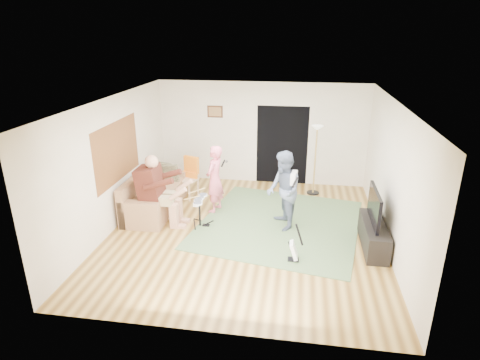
% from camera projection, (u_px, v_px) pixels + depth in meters
% --- Properties ---
extents(floor, '(6.00, 6.00, 0.00)m').
position_uv_depth(floor, '(246.00, 232.00, 8.32)').
color(floor, brown).
rests_on(floor, ground).
extents(walls, '(5.50, 6.00, 2.70)m').
position_uv_depth(walls, '(246.00, 170.00, 7.85)').
color(walls, silver).
rests_on(walls, floor).
extents(ceiling, '(6.00, 6.00, 0.00)m').
position_uv_depth(ceiling, '(246.00, 101.00, 7.37)').
color(ceiling, white).
rests_on(ceiling, walls).
extents(window_blinds, '(0.00, 2.05, 2.05)m').
position_uv_depth(window_blinds, '(117.00, 152.00, 8.35)').
color(window_blinds, brown).
rests_on(window_blinds, walls).
extents(doorway, '(2.10, 0.00, 2.10)m').
position_uv_depth(doorway, '(282.00, 145.00, 10.64)').
color(doorway, black).
rests_on(doorway, walls).
extents(picture_frame, '(0.42, 0.03, 0.32)m').
position_uv_depth(picture_frame, '(215.00, 112.00, 10.60)').
color(picture_frame, '#3F2314').
rests_on(picture_frame, walls).
extents(area_rug, '(3.82, 3.97, 0.02)m').
position_uv_depth(area_rug, '(279.00, 223.00, 8.66)').
color(area_rug, '#4C6940').
rests_on(area_rug, floor).
extents(sofa, '(0.89, 2.16, 0.88)m').
position_uv_depth(sofa, '(152.00, 198.00, 9.25)').
color(sofa, '#9F744F').
rests_on(sofa, floor).
extents(drummer, '(0.99, 0.56, 1.53)m').
position_uv_depth(drummer, '(160.00, 198.00, 8.48)').
color(drummer, '#4C1E15').
rests_on(drummer, sofa).
extents(drum_kit, '(0.35, 0.63, 0.65)m').
position_uv_depth(drum_kit, '(200.00, 214.00, 8.47)').
color(drum_kit, black).
rests_on(drum_kit, floor).
extents(singer, '(0.50, 0.64, 1.55)m').
position_uv_depth(singer, '(215.00, 179.00, 9.02)').
color(singer, '#E8657D').
rests_on(singer, floor).
extents(microphone, '(0.06, 0.06, 0.24)m').
position_uv_depth(microphone, '(223.00, 163.00, 8.86)').
color(microphone, black).
rests_on(microphone, singer).
extents(guitarist, '(0.86, 0.97, 1.66)m').
position_uv_depth(guitarist, '(283.00, 191.00, 8.22)').
color(guitarist, slate).
rests_on(guitarist, floor).
extents(guitar_held, '(0.20, 0.61, 0.26)m').
position_uv_depth(guitar_held, '(294.00, 178.00, 8.09)').
color(guitar_held, white).
rests_on(guitar_held, guitarist).
extents(guitar_spare, '(0.27, 0.24, 0.74)m').
position_uv_depth(guitar_spare, '(294.00, 250.00, 7.21)').
color(guitar_spare, black).
rests_on(guitar_spare, floor).
extents(torchiere_lamp, '(0.32, 0.32, 1.77)m').
position_uv_depth(torchiere_lamp, '(316.00, 148.00, 9.85)').
color(torchiere_lamp, black).
rests_on(torchiere_lamp, floor).
extents(dining_chair, '(0.55, 0.58, 1.01)m').
position_uv_depth(dining_chair, '(188.00, 183.00, 9.95)').
color(dining_chair, tan).
rests_on(dining_chair, floor).
extents(tv_cabinet, '(0.40, 1.40, 0.50)m').
position_uv_depth(tv_cabinet, '(373.00, 235.00, 7.65)').
color(tv_cabinet, black).
rests_on(tv_cabinet, floor).
extents(television, '(0.06, 1.09, 0.64)m').
position_uv_depth(television, '(374.00, 207.00, 7.44)').
color(television, black).
rests_on(television, tv_cabinet).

